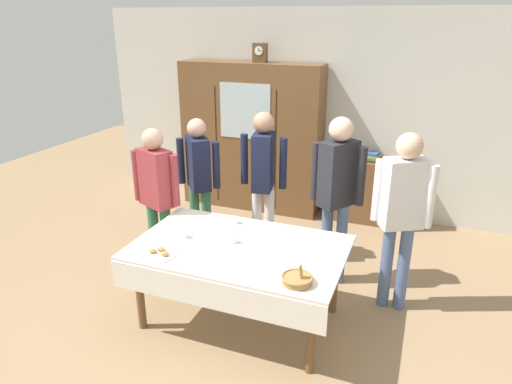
% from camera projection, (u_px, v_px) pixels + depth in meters
% --- Properties ---
extents(ground_plane, '(12.00, 12.00, 0.00)m').
position_uv_depth(ground_plane, '(248.00, 306.00, 4.35)').
color(ground_plane, '#997A56').
rests_on(ground_plane, ground).
extents(back_wall, '(6.40, 0.10, 2.70)m').
position_uv_depth(back_wall, '(321.00, 114.00, 6.17)').
color(back_wall, silver).
rests_on(back_wall, ground).
extents(dining_table, '(1.80, 1.12, 0.74)m').
position_uv_depth(dining_table, '(238.00, 257.00, 3.91)').
color(dining_table, brown).
rests_on(dining_table, ground).
extents(wall_cabinet, '(1.96, 0.46, 2.02)m').
position_uv_depth(wall_cabinet, '(251.00, 137.00, 6.34)').
color(wall_cabinet, brown).
rests_on(wall_cabinet, ground).
extents(mantel_clock, '(0.18, 0.11, 0.24)m').
position_uv_depth(mantel_clock, '(260.00, 53.00, 5.89)').
color(mantel_clock, brown).
rests_on(mantel_clock, wall_cabinet).
extents(bookshelf_low, '(1.08, 0.35, 0.84)m').
position_uv_depth(bookshelf_low, '(370.00, 191.00, 6.03)').
color(bookshelf_low, brown).
rests_on(bookshelf_low, ground).
extents(book_stack, '(0.17, 0.21, 0.11)m').
position_uv_depth(book_stack, '(373.00, 157.00, 5.86)').
color(book_stack, '#99332D').
rests_on(book_stack, bookshelf_low).
extents(tea_cup_back_edge, '(0.13, 0.13, 0.06)m').
position_uv_depth(tea_cup_back_edge, '(235.00, 221.00, 4.32)').
color(tea_cup_back_edge, silver).
rests_on(tea_cup_back_edge, dining_table).
extents(tea_cup_far_right, '(0.13, 0.13, 0.06)m').
position_uv_depth(tea_cup_far_right, '(184.00, 235.00, 4.03)').
color(tea_cup_far_right, white).
rests_on(tea_cup_far_right, dining_table).
extents(tea_cup_center, '(0.13, 0.13, 0.06)m').
position_uv_depth(tea_cup_center, '(233.00, 240.00, 3.94)').
color(tea_cup_center, silver).
rests_on(tea_cup_center, dining_table).
extents(bread_basket, '(0.24, 0.24, 0.16)m').
position_uv_depth(bread_basket, '(297.00, 279.00, 3.35)').
color(bread_basket, '#9E7542').
rests_on(bread_basket, dining_table).
extents(pastry_plate, '(0.28, 0.28, 0.05)m').
position_uv_depth(pastry_plate, '(159.00, 254.00, 3.74)').
color(pastry_plate, white).
rests_on(pastry_plate, dining_table).
extents(spoon_mid_left, '(0.12, 0.02, 0.01)m').
position_uv_depth(spoon_mid_left, '(275.00, 230.00, 4.19)').
color(spoon_mid_left, silver).
rests_on(spoon_mid_left, dining_table).
extents(spoon_center, '(0.12, 0.02, 0.01)m').
position_uv_depth(spoon_center, '(201.00, 217.00, 4.46)').
color(spoon_center, silver).
rests_on(spoon_center, dining_table).
extents(person_behind_table_left, '(0.52, 0.39, 1.66)m').
position_uv_depth(person_behind_table_left, '(263.00, 172.00, 4.93)').
color(person_behind_table_left, silver).
rests_on(person_behind_table_left, ground).
extents(person_near_right_end, '(0.52, 0.32, 1.58)m').
position_uv_depth(person_near_right_end, '(156.00, 189.00, 4.60)').
color(person_near_right_end, '#33704C').
rests_on(person_near_right_end, ground).
extents(person_beside_shelf, '(0.52, 0.35, 1.68)m').
position_uv_depth(person_beside_shelf, '(402.00, 206.00, 3.99)').
color(person_beside_shelf, slate).
rests_on(person_beside_shelf, ground).
extents(person_behind_table_right, '(0.52, 0.41, 1.72)m').
position_uv_depth(person_behind_table_right, '(337.00, 185.00, 4.41)').
color(person_behind_table_right, slate).
rests_on(person_behind_table_right, ground).
extents(person_by_cabinet, '(0.52, 0.40, 1.56)m').
position_uv_depth(person_by_cabinet, '(199.00, 173.00, 5.10)').
color(person_by_cabinet, '#33704C').
rests_on(person_by_cabinet, ground).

